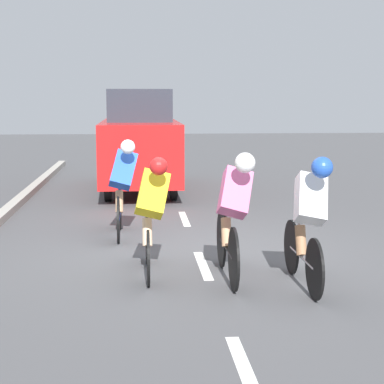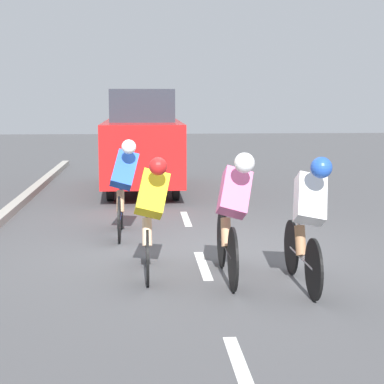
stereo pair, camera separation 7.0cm
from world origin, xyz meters
TOP-DOWN VIEW (x-y plane):
  - ground_plane at (0.00, 0.00)m, footprint 60.00×60.00m
  - lane_stripe_near at (0.00, 3.80)m, footprint 0.12×1.40m
  - lane_stripe_mid at (0.00, 0.60)m, footprint 0.12×1.40m
  - lane_stripe_far at (0.00, -2.60)m, footprint 0.12×1.40m
  - cyclist_blue at (1.06, -1.23)m, footprint 0.46×1.70m
  - cyclist_yellow at (0.67, 1.01)m, footprint 0.45×1.64m
  - cyclist_white at (-1.07, 1.67)m, footprint 0.42×1.69m
  - cyclist_pink at (-0.28, 1.27)m, footprint 0.46×1.76m
  - support_car at (0.75, -6.17)m, footprint 1.70×4.51m

SIDE VIEW (x-z plane):
  - ground_plane at x=0.00m, z-range 0.00..0.00m
  - lane_stripe_near at x=0.00m, z-range 0.00..0.01m
  - lane_stripe_mid at x=0.00m, z-range 0.00..0.01m
  - lane_stripe_far at x=0.00m, z-range 0.00..0.01m
  - cyclist_yellow at x=0.67m, z-range 0.04..1.49m
  - cyclist_blue at x=1.06m, z-range 0.03..1.55m
  - cyclist_pink at x=-0.28m, z-range 0.04..1.56m
  - cyclist_white at x=-1.07m, z-range 0.05..1.55m
  - support_car at x=0.75m, z-range -0.01..2.30m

